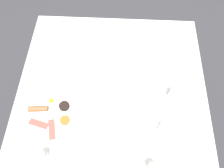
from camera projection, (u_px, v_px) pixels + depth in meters
name	position (u px, v px, depth m)	size (l,w,h in m)	color
ground_plane	(112.00, 124.00, 1.86)	(8.00, 8.00, 0.00)	#333338
table	(112.00, 91.00, 1.30)	(1.06, 1.04, 0.70)	white
breakfast_plate	(52.00, 115.00, 1.15)	(0.30, 0.30, 0.04)	white
teapot_near	(126.00, 99.00, 1.15)	(0.13, 0.19, 0.11)	white
teacup_with_saucer_left	(68.00, 46.00, 1.34)	(0.15, 0.15, 0.06)	white
teacup_with_saucer_right	(166.00, 131.00, 1.09)	(0.15, 0.15, 0.06)	white
water_glass_tall	(176.00, 94.00, 1.16)	(0.07, 0.07, 0.10)	white
creamer_jug	(95.00, 71.00, 1.26)	(0.08, 0.06, 0.05)	white
pepper_grinder	(152.00, 167.00, 0.99)	(0.04, 0.04, 0.10)	#BCBCC1
salt_grinder	(42.00, 155.00, 1.01)	(0.04, 0.04, 0.10)	#BCBCC1
napkin_folded	(170.00, 74.00, 1.27)	(0.15, 0.15, 0.01)	white
fork_by_plate	(104.00, 38.00, 1.41)	(0.17, 0.10, 0.00)	silver
knife_by_plate	(145.00, 50.00, 1.36)	(0.04, 0.19, 0.00)	silver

